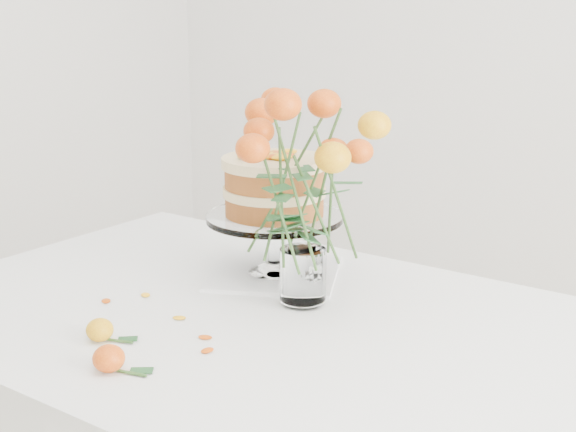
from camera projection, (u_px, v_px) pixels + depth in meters
name	position (u px, v px, depth m)	size (l,w,h in m)	color
table	(262.00, 356.00, 1.55)	(1.43, 0.93, 0.76)	tan
napkin	(275.00, 273.00, 1.76)	(0.27, 0.27, 0.01)	white
cake_stand	(274.00, 192.00, 1.71)	(0.30, 0.30, 0.27)	white
rose_vase	(303.00, 171.00, 1.52)	(0.32, 0.32, 0.46)	white
loose_rose_near	(100.00, 330.00, 1.42)	(0.08, 0.05, 0.04)	yellow
loose_rose_far	(109.00, 359.00, 1.30)	(0.09, 0.05, 0.05)	#BD3209
stray_petal_a	(179.00, 318.00, 1.52)	(0.03, 0.02, 0.00)	#FFAF10
stray_petal_b	(205.00, 337.00, 1.43)	(0.03, 0.02, 0.00)	#FFAF10
stray_petal_c	(207.00, 351.00, 1.37)	(0.03, 0.02, 0.00)	#FFAF10
stray_petal_d	(146.00, 295.00, 1.63)	(0.03, 0.02, 0.00)	#FFAF10
stray_petal_e	(106.00, 301.00, 1.60)	(0.03, 0.02, 0.00)	#FFAF10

